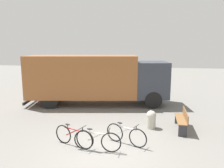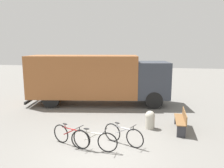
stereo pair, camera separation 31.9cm
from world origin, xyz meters
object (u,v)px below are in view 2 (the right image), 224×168
Objects in this scene: bicycle_near at (71,136)px; bicycle_far at (123,135)px; bicycle_middle at (94,140)px; delivery_truck at (97,77)px; bollard_near_bench at (150,119)px; park_bench at (182,120)px.

bicycle_near is 1.92m from bicycle_far.
bicycle_near is 0.96m from bicycle_middle.
delivery_truck is at bearing 106.02° from bicycle_middle.
bicycle_middle is 2.11× the size of bollard_near_bench.
bicycle_near is 0.95× the size of bicycle_middle.
delivery_truck reaches higher than bicycle_near.
bicycle_near is at bearing -142.69° from bicycle_far.
delivery_truck is at bearing 115.60° from bicycle_near.
park_bench is at bearing 48.90° from bicycle_near.
delivery_truck is 6.36m from bicycle_middle.
bicycle_far is at bearing -117.72° from bollard_near_bench.
park_bench reaches higher than bicycle_middle.
bicycle_near is 2.00× the size of bollard_near_bench.
delivery_truck reaches higher than park_bench.
delivery_truck is at bearing 137.93° from bicycle_far.
delivery_truck is 5.49× the size of bicycle_near.
bicycle_middle is (-3.23, -2.49, -0.11)m from park_bench.
park_bench reaches higher than bollard_near_bench.
delivery_truck is at bearing 133.32° from bollard_near_bench.
park_bench is 1.02× the size of bicycle_near.
bicycle_middle is (0.94, -0.23, 0.00)m from bicycle_near.
delivery_truck is 6.03m from bicycle_far.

